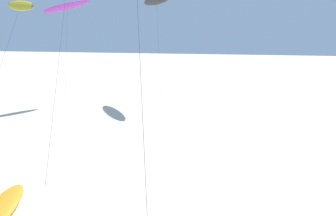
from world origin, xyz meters
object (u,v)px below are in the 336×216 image
flying_kite_1 (68,7)px  grounded_kite_0 (0,209)px  flying_kite_0 (156,0)px  flying_kite_6 (20,6)px

flying_kite_1 → grounded_kite_0: size_ratio=2.00×
grounded_kite_0 → flying_kite_0: bearing=92.0°
flying_kite_0 → flying_kite_1: 10.78m
flying_kite_6 → flying_kite_1: bearing=105.8°
flying_kite_0 → grounded_kite_0: size_ratio=2.05×
flying_kite_0 → grounded_kite_0: bearing=-88.0°
flying_kite_0 → flying_kite_6: bearing=-104.3°
grounded_kite_0 → flying_kite_6: bearing=117.0°
flying_kite_6 → flying_kite_0: bearing=75.7°
flying_kite_1 → grounded_kite_0: 33.79m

